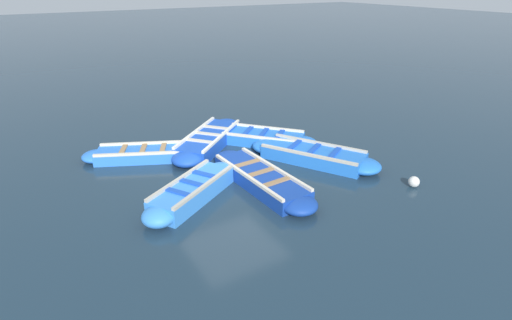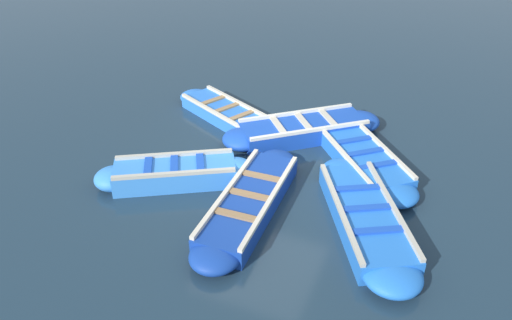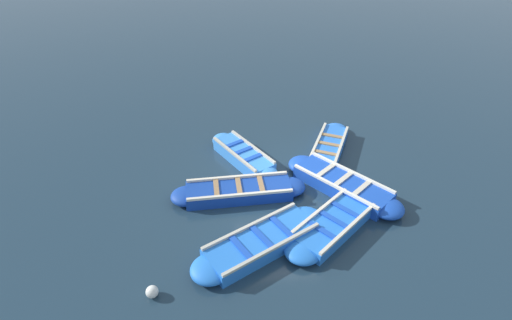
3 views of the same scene
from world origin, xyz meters
TOP-DOWN VIEW (x-y plane):
  - ground_plane at (0.00, 0.00)m, footprint 120.00×120.00m
  - boat_tucked at (0.25, 1.79)m, footprint 3.40×3.07m
  - boat_outer_right at (1.76, 1.13)m, footprint 2.83×3.10m
  - boat_drifting at (-1.46, -0.89)m, footprint 3.00×2.18m
  - boat_far_corner at (-1.71, 1.89)m, footprint 3.36×2.16m
  - boat_end_of_row at (2.21, -0.73)m, footprint 2.61×3.68m
  - boat_stern_in at (0.22, -1.14)m, footprint 1.01×3.79m

SIDE VIEW (x-z plane):
  - ground_plane at x=0.00m, z-range 0.00..0.00m
  - boat_far_corner at x=-1.71m, z-range -0.03..0.33m
  - boat_outer_right at x=1.76m, z-range -0.03..0.36m
  - boat_stern_in at x=0.22m, z-range -0.03..0.38m
  - boat_end_of_row at x=2.21m, z-range -0.03..0.39m
  - boat_tucked at x=0.25m, z-range -0.03..0.41m
  - boat_drifting at x=-1.46m, z-range -0.03..0.44m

